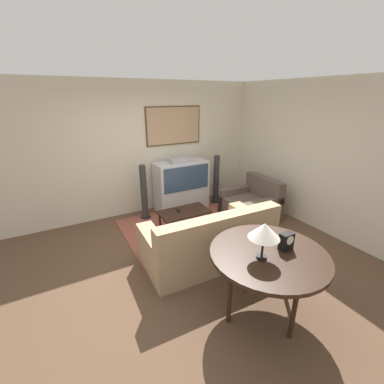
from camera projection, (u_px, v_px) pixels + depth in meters
The scene contains 14 objects.
ground_plane at pixel (190, 258), 4.03m from camera, with size 12.00×12.00×0.00m, color brown.
wall_back at pixel (141, 149), 5.30m from camera, with size 12.00×0.10×2.70m.
wall_right at pixel (314, 156), 4.74m from camera, with size 0.06×12.00×2.70m.
area_rug at pixel (188, 226), 5.02m from camera, with size 2.42×1.79×0.01m.
tv at pixel (182, 185), 5.61m from camera, with size 1.14×0.51×1.17m.
couch at pixel (209, 242), 3.90m from camera, with size 1.96×1.04×0.89m.
armchair at pixel (251, 205), 5.33m from camera, with size 0.94×1.04×0.82m.
coffee_table at pixel (184, 213), 4.79m from camera, with size 0.92×0.51×0.38m.
console_table at pixel (269, 257), 2.79m from camera, with size 1.28×1.28×0.81m.
table_lamp at pixel (264, 231), 2.57m from camera, with size 0.32×0.32×0.40m.
mantel_clock at pixel (286, 241), 2.80m from camera, with size 0.15×0.10×0.19m.
remote at pixel (178, 210), 4.79m from camera, with size 0.06×0.16×0.02m.
speaker_tower_left at pixel (144, 194), 5.18m from camera, with size 0.22×0.22×1.13m.
speaker_tower_right at pixel (216, 181), 5.97m from camera, with size 0.22×0.22×1.13m.
Camera 1 is at (-1.61, -2.99, 2.40)m, focal length 24.00 mm.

